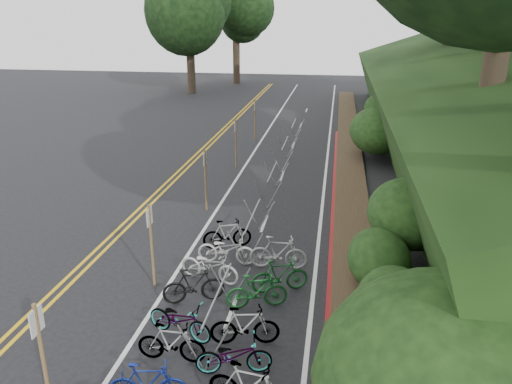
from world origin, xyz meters
The scene contains 7 objects.
road_markings centered at (0.63, 10.10, 0.00)m, with size 7.47×80.00×0.01m.
red_curb centered at (5.70, 12.00, 0.05)m, with size 0.25×28.00×0.10m, color maroon.
embankment centered at (12.96, 19.04, 2.57)m, with size 14.30×48.14×9.11m.
bike_racks_rest centered at (3.00, 13.00, 0.85)m, with size 1.14×23.00×1.17m.
signpost_near centered at (0.51, -0.31, 1.51)m, with size 0.08×0.40×2.65m.
signposts_rest centered at (0.60, 14.00, 1.43)m, with size 0.08×18.40×2.50m.
bike_valet centered at (2.90, 2.15, 0.49)m, with size 3.33×12.67×1.09m.
Camera 1 is at (5.59, -7.16, 7.45)m, focal length 35.00 mm.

